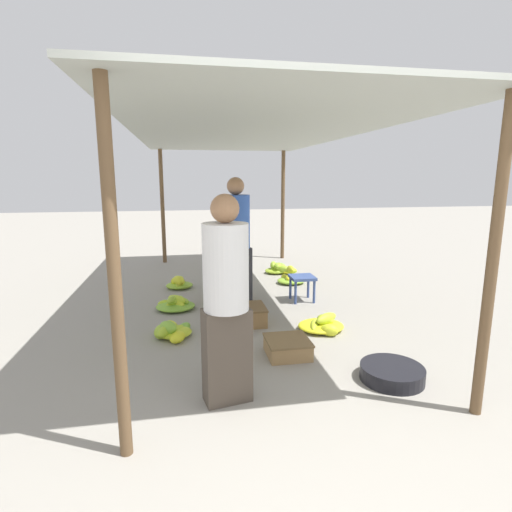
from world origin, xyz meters
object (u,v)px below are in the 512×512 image
Objects in this scene: vendor_foreground at (226,298)px; crate_near at (227,294)px; banana_pile_right_1 at (290,278)px; banana_pile_left_0 at (176,304)px; banana_pile_right_0 at (322,325)px; banana_pile_right_2 at (278,269)px; shopper_walking_mid at (236,241)px; banana_pile_left_2 at (172,331)px; banana_pile_left_1 at (179,283)px; basin_black at (392,373)px; crate_far at (247,315)px; stool at (302,281)px; crate_mid at (288,347)px.

crate_near is at bearing 83.76° from vendor_foreground.
vendor_foreground reaches higher than banana_pile_right_1.
banana_pile_right_0 reaches higher than banana_pile_left_0.
shopper_walking_mid is at bearing -120.14° from banana_pile_right_2.
banana_pile_left_1 is at bearing 88.12° from banana_pile_left_2.
banana_pile_left_2 is at bearing 145.25° from basin_black.
crate_far is (0.86, -0.69, 0.03)m from banana_pile_left_0.
banana_pile_right_1 is 1.10× the size of crate_far.
banana_pile_right_2 is at bearing 88.12° from stool.
banana_pile_left_0 is at bearing 100.67° from vendor_foreground.
shopper_walking_mid is at bearing 99.97° from crate_mid.
banana_pile_left_0 is 0.97× the size of banana_pile_right_0.
crate_near is (0.76, 1.25, 0.02)m from banana_pile_left_2.
banana_pile_left_1 is at bearing 179.91° from banana_pile_right_1.
banana_pile_right_0 is at bearing -95.40° from banana_pile_right_1.
vendor_foreground is at bearing -99.35° from shopper_walking_mid.
crate_far is (-1.03, 1.59, 0.05)m from basin_black.
shopper_walking_mid is at bearing 114.73° from basin_black.
shopper_walking_mid is at bearing -176.80° from stool.
stool reaches higher than banana_pile_left_0.
vendor_foreground is at bearing -134.29° from banana_pile_right_0.
crate_near is at bearing 97.51° from crate_far.
vendor_foreground reaches higher than crate_far.
crate_far is at bearing -38.92° from banana_pile_left_0.
banana_pile_left_1 and crate_far have the same top height.
shopper_walking_mid is at bearing 127.87° from banana_pile_right_0.
crate_mid is (0.68, 0.71, -0.76)m from vendor_foreground.
banana_pile_left_0 is 1.00× the size of banana_pile_right_2.
vendor_foreground is 3.02× the size of crate_near.
shopper_walking_mid reaches higher than vendor_foreground.
banana_pile_left_1 is at bearing 127.36° from shopper_walking_mid.
banana_pile_left_1 is 0.26× the size of shopper_walking_mid.
basin_black is at bearing -87.42° from stool.
stool is 0.71× the size of banana_pile_left_0.
banana_pile_left_2 is 1.54m from shopper_walking_mid.
banana_pile_left_1 is 1.94m from crate_far.
banana_pile_right_1 reaches higher than banana_pile_left_2.
crate_near is at bearing 21.77° from banana_pile_left_0.
vendor_foreground is 1.66m from banana_pile_left_2.
banana_pile_right_1 is (0.10, 0.98, -0.21)m from stool.
stool is 0.82× the size of crate_far.
banana_pile_right_0 is 1.67m from crate_near.
shopper_walking_mid reaches higher than banana_pile_left_0.
basin_black is 1.20× the size of banana_pile_left_1.
banana_pile_right_2 is 1.21× the size of crate_mid.
basin_black is at bearing -65.27° from shopper_walking_mid.
banana_pile_left_1 is 0.85× the size of banana_pile_right_0.
stool is 0.80× the size of banana_pile_left_1.
banana_pile_left_1 is at bearing 111.93° from crate_mid.
crate_far reaches higher than banana_pile_right_0.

